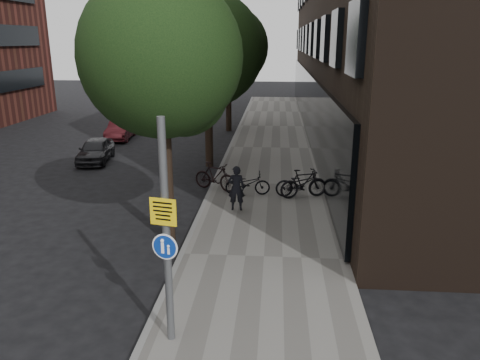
# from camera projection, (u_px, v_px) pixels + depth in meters

# --- Properties ---
(ground) EXTENTS (120.00, 120.00, 0.00)m
(ground) POSITION_uv_depth(u_px,v_px,m) (247.00, 334.00, 9.46)
(ground) COLOR black
(ground) RESTS_ON ground
(sidewalk) EXTENTS (4.50, 60.00, 0.12)m
(sidewalk) POSITION_uv_depth(u_px,v_px,m) (269.00, 185.00, 18.97)
(sidewalk) COLOR slate
(sidewalk) RESTS_ON ground
(curb_edge) EXTENTS (0.15, 60.00, 0.13)m
(curb_edge) POSITION_uv_depth(u_px,v_px,m) (214.00, 184.00, 19.14)
(curb_edge) COLOR slate
(curb_edge) RESTS_ON ground
(street_tree_near) EXTENTS (4.40, 4.40, 7.50)m
(street_tree_near) POSITION_uv_depth(u_px,v_px,m) (165.00, 63.00, 12.61)
(street_tree_near) COLOR black
(street_tree_near) RESTS_ON ground
(street_tree_mid) EXTENTS (5.00, 5.00, 7.80)m
(street_tree_mid) POSITION_uv_depth(u_px,v_px,m) (209.00, 54.00, 20.73)
(street_tree_mid) COLOR black
(street_tree_mid) RESTS_ON ground
(street_tree_far) EXTENTS (5.00, 5.00, 7.80)m
(street_tree_far) POSITION_uv_depth(u_px,v_px,m) (230.00, 50.00, 29.32)
(street_tree_far) COLOR black
(street_tree_far) RESTS_ON ground
(signpost) EXTENTS (0.50, 0.15, 4.35)m
(signpost) POSITION_uv_depth(u_px,v_px,m) (166.00, 234.00, 8.51)
(signpost) COLOR #595B5E
(signpost) RESTS_ON sidewalk
(pedestrian) EXTENTS (0.58, 0.40, 1.56)m
(pedestrian) POSITION_uv_depth(u_px,v_px,m) (236.00, 188.00, 15.82)
(pedestrian) COLOR black
(pedestrian) RESTS_ON sidewalk
(parked_bike_facade_near) EXTENTS (1.98, 0.93, 1.00)m
(parked_bike_facade_near) POSITION_uv_depth(u_px,v_px,m) (301.00, 183.00, 17.28)
(parked_bike_facade_near) COLOR black
(parked_bike_facade_near) RESTS_ON sidewalk
(parked_bike_facade_far) EXTENTS (1.87, 1.09, 1.08)m
(parked_bike_facade_far) POSITION_uv_depth(u_px,v_px,m) (304.00, 183.00, 17.15)
(parked_bike_facade_far) COLOR black
(parked_bike_facade_far) RESTS_ON sidewalk
(parked_bike_curb_near) EXTENTS (1.71, 0.72, 0.88)m
(parked_bike_curb_near) POSITION_uv_depth(u_px,v_px,m) (248.00, 183.00, 17.48)
(parked_bike_curb_near) COLOR black
(parked_bike_curb_near) RESTS_ON sidewalk
(parked_bike_curb_far) EXTENTS (1.88, 1.23, 1.10)m
(parked_bike_curb_far) POSITION_uv_depth(u_px,v_px,m) (215.00, 176.00, 17.97)
(parked_bike_curb_far) COLOR black
(parked_bike_curb_far) RESTS_ON sidewalk
(parked_car_near) EXTENTS (1.76, 3.50, 1.14)m
(parked_car_near) POSITION_uv_depth(u_px,v_px,m) (96.00, 150.00, 22.71)
(parked_car_near) COLOR black
(parked_car_near) RESTS_ON ground
(parked_car_mid) EXTENTS (1.50, 3.61, 1.16)m
(parked_car_mid) POSITION_uv_depth(u_px,v_px,m) (121.00, 129.00, 27.97)
(parked_car_mid) COLOR maroon
(parked_car_mid) RESTS_ON ground
(parked_car_far) EXTENTS (1.88, 4.07, 1.15)m
(parked_car_far) POSITION_uv_depth(u_px,v_px,m) (162.00, 111.00, 35.01)
(parked_car_far) COLOR #1C2133
(parked_car_far) RESTS_ON ground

